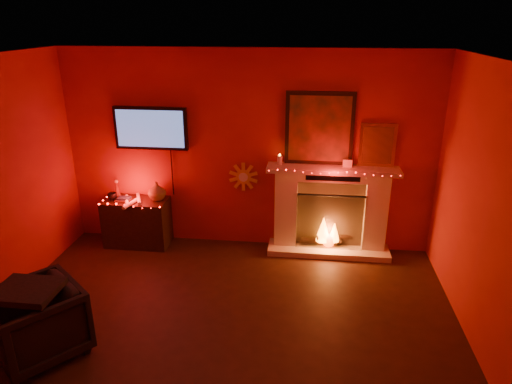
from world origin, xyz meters
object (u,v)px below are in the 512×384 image
fireplace (330,202)px  sunburst_clock (243,177)px  console_table (138,220)px  tv (151,128)px  armchair (37,322)px

fireplace → sunburst_clock: 1.23m
fireplace → console_table: size_ratio=2.34×
fireplace → tv: bearing=178.5°
sunburst_clock → console_table: (-1.48, -0.22, -0.63)m
tv → armchair: 2.85m
console_table → armchair: 2.33m
fireplace → armchair: fireplace is taller
sunburst_clock → armchair: bearing=-122.3°
tv → console_table: (-0.23, -0.19, -1.27)m
sunburst_clock → fireplace: bearing=-4.4°
tv → console_table: tv is taller
fireplace → console_table: (-2.67, -0.13, -0.35)m
tv → fireplace: bearing=-1.5°
fireplace → armchair: (-2.79, -2.45, -0.37)m
console_table → sunburst_clock: bearing=8.4°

